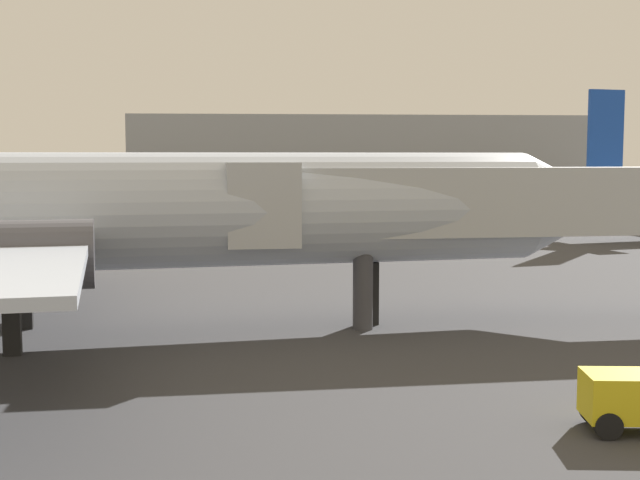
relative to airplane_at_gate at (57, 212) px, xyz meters
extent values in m
cylinder|color=#B2BCCC|center=(0.34, 0.05, 0.00)|extent=(32.55, 8.61, 3.89)
cone|color=#B2BCCC|center=(18.44, 2.75, 0.00)|extent=(4.80, 4.47, 3.89)
cube|color=#B2BCCC|center=(-1.26, -0.19, -0.58)|extent=(9.11, 30.00, 0.25)
cylinder|color=#4C4C54|center=(-1.13, 5.52, -0.77)|extent=(3.37, 2.32, 1.88)
cylinder|color=#4C4C54|center=(0.53, -5.61, -0.77)|extent=(3.37, 2.32, 1.88)
cube|color=black|center=(10.57, 1.58, -3.06)|extent=(0.59, 0.59, 2.25)
cube|color=black|center=(-1.57, 1.87, -3.06)|extent=(0.59, 0.59, 2.25)
cube|color=black|center=(-0.95, -2.25, -3.06)|extent=(0.59, 0.59, 2.25)
cone|color=white|center=(29.06, 29.89, -0.81)|extent=(3.83, 3.62, 2.92)
cube|color=white|center=(31.05, 30.39, -0.52)|extent=(3.90, 7.79, 0.14)
cube|color=#1947B2|center=(31.49, 30.50, 3.53)|extent=(2.84, 0.95, 5.75)
cone|color=#B2BCCC|center=(-7.09, 39.86, -1.61)|extent=(3.12, 2.91, 2.50)
cube|color=black|center=(-12.09, 39.05, -3.52)|extent=(0.41, 0.41, 1.33)
cube|color=#B2B7BC|center=(16.04, 1.04, 0.23)|extent=(16.83, 2.65, 2.40)
cube|color=#B2B7BC|center=(6.68, 0.45, 0.23)|extent=(2.57, 2.94, 2.80)
cylinder|color=#3F3F44|center=(10.18, 0.67, -2.58)|extent=(0.70, 0.70, 3.22)
cube|color=gold|center=(14.67, -11.08, -3.39)|extent=(2.54, 1.59, 1.00)
cylinder|color=black|center=(13.76, -11.56, -3.89)|extent=(0.62, 0.27, 0.60)
cylinder|color=black|center=(13.91, -10.40, -3.89)|extent=(0.62, 0.27, 0.60)
cube|color=#999EA3|center=(24.56, 114.99, 1.93)|extent=(71.66, 20.70, 12.23)
camera|label=1|loc=(6.02, -29.03, 1.87)|focal=49.01mm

